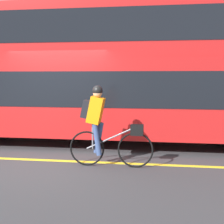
# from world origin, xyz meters

# --- Properties ---
(ground_plane) EXTENTS (80.00, 80.00, 0.00)m
(ground_plane) POSITION_xyz_m (0.00, 0.00, 0.00)
(ground_plane) COLOR #38383A
(road_center_line) EXTENTS (50.00, 0.14, 0.01)m
(road_center_line) POSITION_xyz_m (0.00, 0.02, 0.00)
(road_center_line) COLOR yellow
(road_center_line) RESTS_ON ground_plane
(sidewalk_curb) EXTENTS (60.00, 2.38, 0.12)m
(sidewalk_curb) POSITION_xyz_m (0.00, 5.99, 0.06)
(sidewalk_curb) COLOR gray
(sidewalk_curb) RESTS_ON ground_plane
(building_facade) EXTENTS (60.00, 0.30, 8.68)m
(building_facade) POSITION_xyz_m (0.00, 7.33, 4.34)
(building_facade) COLOR gray
(building_facade) RESTS_ON ground_plane
(bus) EXTENTS (10.42, 2.54, 3.72)m
(bus) POSITION_xyz_m (1.15, 2.11, 2.08)
(bus) COLOR black
(bus) RESTS_ON ground_plane
(cyclist_on_bike) EXTENTS (1.76, 0.32, 1.69)m
(cyclist_on_bike) POSITION_xyz_m (1.35, -0.25, 0.90)
(cyclist_on_bike) COLOR black
(cyclist_on_bike) RESTS_ON ground_plane
(trash_bin) EXTENTS (0.49, 0.49, 1.00)m
(trash_bin) POSITION_xyz_m (1.95, 5.87, 0.62)
(trash_bin) COLOR #262628
(trash_bin) RESTS_ON sidewalk_curb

